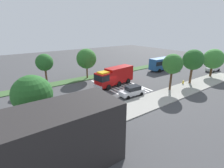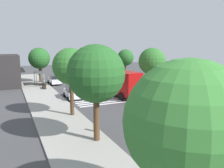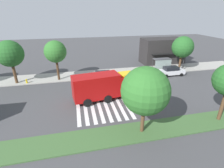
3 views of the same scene
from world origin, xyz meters
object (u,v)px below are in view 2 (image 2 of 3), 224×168
at_px(bus_stop_shelter, 41,76).
at_px(sidewalk_tree_far_west, 187,124).
at_px(fire_hydrant, 95,127).
at_px(median_tree_far_west, 152,61).
at_px(street_lamp, 41,66).
at_px(median_tree_west, 126,58).
at_px(parked_car_mid, 73,92).
at_px(sidewalk_tree_center, 71,67).
at_px(fire_truck, 116,82).
at_px(sidewalk_tree_east, 39,58).
at_px(parked_car_east, 54,80).
at_px(sidewalk_tree_west, 96,74).
at_px(bench_near_shelter, 44,86).

relative_size(bus_stop_shelter, sidewalk_tree_far_west, 0.53).
bearing_deg(fire_hydrant, median_tree_far_west, -47.79).
bearing_deg(street_lamp, median_tree_west, -110.68).
relative_size(parked_car_mid, sidewalk_tree_center, 0.67).
xyz_separation_m(fire_truck, street_lamp, (17.46, 8.15, 1.33)).
distance_m(median_tree_far_west, fire_hydrant, 21.89).
height_order(sidewalk_tree_east, median_tree_west, sidewalk_tree_east).
distance_m(parked_car_east, fire_hydrant, 26.25).
height_order(sidewalk_tree_east, fire_hydrant, sidewalk_tree_east).
relative_size(parked_car_east, sidewalk_tree_center, 0.70).
xyz_separation_m(parked_car_east, sidewalk_tree_far_west, (-36.94, 2.20, 3.47)).
bearing_deg(sidewalk_tree_west, sidewalk_tree_far_west, -180.00).
distance_m(sidewalk_tree_west, fire_hydrant, 5.00).
bearing_deg(median_tree_west, street_lamp, 69.32).
height_order(bus_stop_shelter, sidewalk_tree_east, sidewalk_tree_east).
bearing_deg(fire_truck, sidewalk_tree_center, 121.53).
bearing_deg(fire_truck, bus_stop_shelter, 25.90).
distance_m(bench_near_shelter, fire_hydrant, 21.58).
distance_m(street_lamp, median_tree_far_west, 22.22).
bearing_deg(sidewalk_tree_center, bus_stop_shelter, 1.02).
relative_size(fire_truck, sidewalk_tree_east, 1.37).
relative_size(street_lamp, sidewalk_tree_west, 0.76).
relative_size(street_lamp, median_tree_west, 0.83).
bearing_deg(fire_truck, fire_hydrant, 138.77).
bearing_deg(parked_car_mid, median_tree_far_west, -81.03).
height_order(sidewalk_tree_center, median_tree_west, sidewalk_tree_center).
relative_size(parked_car_east, street_lamp, 0.88).
relative_size(bus_stop_shelter, sidewalk_tree_east, 0.51).
height_order(bus_stop_shelter, median_tree_far_west, median_tree_far_west).
bearing_deg(street_lamp, bench_near_shelter, 174.60).
height_order(fire_truck, fire_hydrant, fire_truck).
xyz_separation_m(bus_stop_shelter, bench_near_shelter, (-4.00, 0.02, -1.30)).
relative_size(bus_stop_shelter, fire_hydrant, 5.00).
relative_size(parked_car_east, sidewalk_tree_west, 0.67).
xyz_separation_m(sidewalk_tree_far_west, fire_hydrant, (10.75, -0.50, -3.88)).
xyz_separation_m(sidewalk_tree_west, sidewalk_tree_center, (6.95, 0.00, -0.03)).
relative_size(parked_car_east, median_tree_far_west, 0.70).
relative_size(bus_stop_shelter, bench_near_shelter, 2.19).
height_order(parked_car_mid, parked_car_east, parked_car_mid).
xyz_separation_m(bench_near_shelter, median_tree_far_west, (-7.13, -16.79, 4.09)).
relative_size(bench_near_shelter, sidewalk_tree_center, 0.23).
xyz_separation_m(bench_near_shelter, sidewalk_tree_center, (-16.31, -0.38, 4.55)).
height_order(bus_stop_shelter, fire_hydrant, bus_stop_shelter).
height_order(parked_car_mid, median_tree_far_west, median_tree_far_west).
bearing_deg(fire_truck, sidewalk_tree_far_west, 151.60).
relative_size(street_lamp, sidewalk_tree_far_west, 0.82).
distance_m(bench_near_shelter, sidewalk_tree_east, 8.86).
bearing_deg(median_tree_west, sidewalk_tree_center, 138.41).
bearing_deg(parked_car_mid, sidewalk_tree_far_west, 178.03).
xyz_separation_m(median_tree_far_west, fire_hydrant, (-14.43, 15.91, -4.19)).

